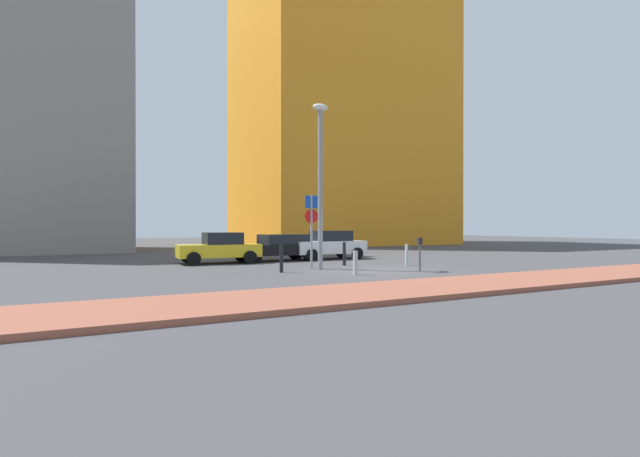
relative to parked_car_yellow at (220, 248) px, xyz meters
The scene contains 14 objects.
ground_plane 7.92m from the parked_car_yellow, 55.17° to the right, with size 120.00×120.00×0.00m, color #424244.
sidewalk_brick 13.06m from the parked_car_yellow, 69.81° to the right, with size 40.00×3.13×0.14m, color #93513D.
parked_car_yellow is the anchor object (origin of this frame).
parked_car_black 3.24m from the parked_car_yellow, ahead, with size 4.40×2.11×1.39m.
parked_car_white 6.18m from the parked_car_yellow, ahead, with size 4.27×2.03×1.58m.
parking_sign_post 5.39m from the parked_car_yellow, 57.69° to the right, with size 0.59×0.17×3.18m.
parking_meter 9.75m from the parked_car_yellow, 50.37° to the right, with size 0.18×0.14×1.36m.
street_lamp 6.75m from the parked_car_yellow, 60.46° to the right, with size 0.70×0.36×6.98m.
traffic_bollard_near 8.21m from the parked_car_yellow, 68.13° to the right, with size 0.18×0.18×0.90m, color #B7B7BC.
traffic_bollard_mid 6.16m from the parked_car_yellow, 38.31° to the right, with size 0.15×0.15×1.08m, color black.
traffic_bollard_far 5.64m from the parked_car_yellow, 80.59° to the right, with size 0.15×0.15×1.08m, color black.
traffic_bollard_edge 9.03m from the parked_car_yellow, 34.91° to the right, with size 0.14×0.14×0.99m, color #B7B7BC.
building_colorful_midrise 30.26m from the parked_car_yellow, 47.21° to the left, with size 19.89×15.08×28.25m, color orange.
building_under_construction 21.67m from the parked_car_yellow, 118.74° to the left, with size 13.03×11.00×22.27m, color gray.
Camera 1 is at (-10.75, -16.00, 1.82)m, focal length 26.18 mm.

